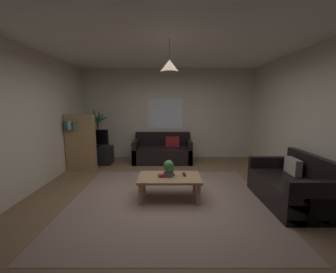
% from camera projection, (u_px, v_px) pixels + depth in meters
% --- Properties ---
extents(floor, '(5.14, 5.68, 0.02)m').
position_uv_depth(floor, '(168.00, 196.00, 3.94)').
color(floor, brown).
rests_on(floor, ground).
extents(rug, '(3.34, 3.12, 0.01)m').
position_uv_depth(rug, '(168.00, 200.00, 3.74)').
color(rug, gray).
rests_on(rug, ground).
extents(wall_back, '(5.26, 0.06, 2.70)m').
position_uv_depth(wall_back, '(168.00, 114.00, 6.56)').
color(wall_back, beige).
rests_on(wall_back, ground).
extents(wall_left, '(0.06, 5.68, 2.70)m').
position_uv_depth(wall_left, '(19.00, 122.00, 3.72)').
color(wall_left, beige).
rests_on(wall_left, ground).
extents(wall_right, '(0.06, 5.68, 2.70)m').
position_uv_depth(wall_right, '(317.00, 122.00, 3.73)').
color(wall_right, beige).
rests_on(wall_right, ground).
extents(ceiling, '(5.14, 5.68, 0.02)m').
position_uv_depth(ceiling, '(168.00, 40.00, 3.52)').
color(ceiling, white).
extents(window_pane, '(1.05, 0.01, 0.90)m').
position_uv_depth(window_pane, '(165.00, 114.00, 6.53)').
color(window_pane, white).
extents(couch_under_window, '(1.64, 0.88, 0.82)m').
position_uv_depth(couch_under_window, '(162.00, 152.00, 6.20)').
color(couch_under_window, black).
rests_on(couch_under_window, ground).
extents(couch_right_side, '(0.88, 1.45, 0.82)m').
position_uv_depth(couch_right_side, '(291.00, 188.00, 3.60)').
color(couch_right_side, black).
rests_on(couch_right_side, ground).
extents(coffee_table, '(1.08, 0.64, 0.40)m').
position_uv_depth(coffee_table, '(169.00, 180.00, 3.77)').
color(coffee_table, '#A87F56').
rests_on(coffee_table, ground).
extents(book_on_table_0, '(0.15, 0.11, 0.03)m').
position_uv_depth(book_on_table_0, '(162.00, 176.00, 3.73)').
color(book_on_table_0, '#B22D2D').
rests_on(book_on_table_0, coffee_table).
extents(book_on_table_1, '(0.18, 0.14, 0.02)m').
position_uv_depth(book_on_table_1, '(162.00, 175.00, 3.73)').
color(book_on_table_1, '#B22D2D').
rests_on(book_on_table_1, coffee_table).
extents(remote_on_table_0, '(0.07, 0.16, 0.02)m').
position_uv_depth(remote_on_table_0, '(172.00, 174.00, 3.86)').
color(remote_on_table_0, black).
rests_on(remote_on_table_0, coffee_table).
extents(remote_on_table_1, '(0.06, 0.16, 0.02)m').
position_uv_depth(remote_on_table_1, '(184.00, 174.00, 3.83)').
color(remote_on_table_1, black).
rests_on(remote_on_table_1, coffee_table).
extents(potted_plant_on_table, '(0.19, 0.18, 0.29)m').
position_uv_depth(potted_plant_on_table, '(168.00, 168.00, 3.75)').
color(potted_plant_on_table, '#4C4C51').
rests_on(potted_plant_on_table, coffee_table).
extents(tv_stand, '(0.90, 0.44, 0.50)m').
position_uv_depth(tv_stand, '(95.00, 155.00, 5.96)').
color(tv_stand, black).
rests_on(tv_stand, ground).
extents(tv, '(0.74, 0.16, 0.47)m').
position_uv_depth(tv, '(94.00, 138.00, 5.86)').
color(tv, black).
rests_on(tv, tv_stand).
extents(potted_palm_corner, '(0.78, 0.80, 1.57)m').
position_uv_depth(potted_palm_corner, '(97.00, 137.00, 6.30)').
color(potted_palm_corner, '#B77051').
rests_on(potted_palm_corner, ground).
extents(bookshelf_corner, '(0.70, 0.31, 1.40)m').
position_uv_depth(bookshelf_corner, '(80.00, 142.00, 5.36)').
color(bookshelf_corner, '#A87F56').
rests_on(bookshelf_corner, ground).
extents(pendant_lamp, '(0.30, 0.30, 0.52)m').
position_uv_depth(pendant_lamp, '(169.00, 66.00, 3.47)').
color(pendant_lamp, black).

